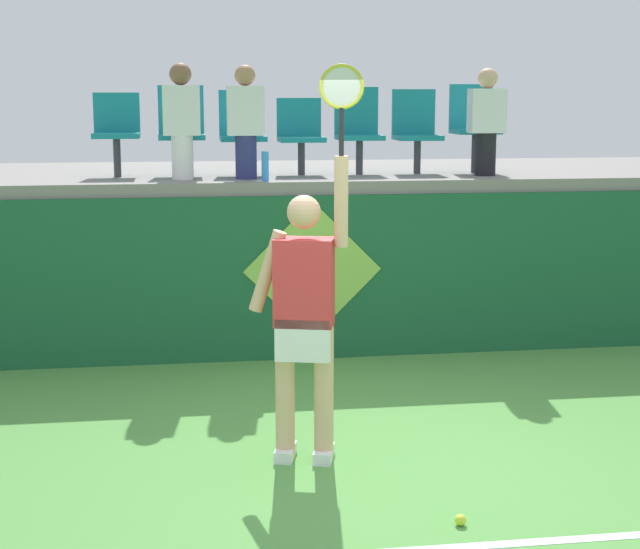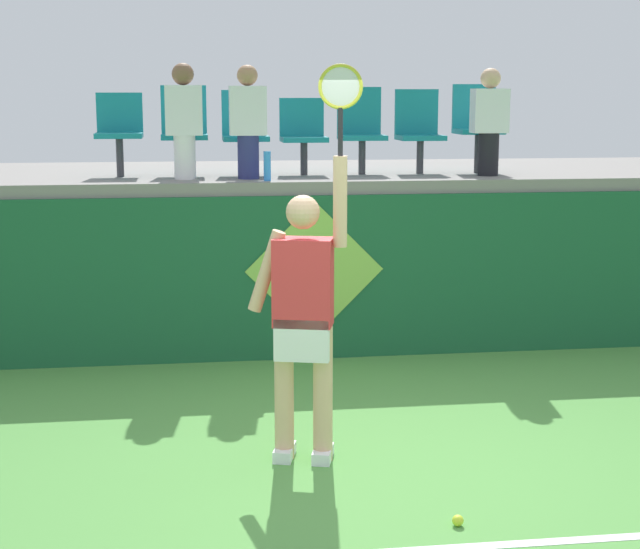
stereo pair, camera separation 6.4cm
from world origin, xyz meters
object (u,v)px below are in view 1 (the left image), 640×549
(water_bottle, at_px, (265,166))
(spectator_2, at_px, (487,120))
(stadium_chair_4, at_px, (358,128))
(stadium_chair_5, at_px, (416,128))
(spectator_1, at_px, (246,120))
(stadium_chair_1, at_px, (181,127))
(stadium_chair_2, at_px, (242,129))
(tennis_ball, at_px, (460,520))
(stadium_chair_3, at_px, (300,132))
(stadium_chair_6, at_px, (473,123))
(stadium_chair_0, at_px, (117,129))
(spectator_0, at_px, (182,119))
(tennis_player, at_px, (305,313))

(water_bottle, bearing_deg, spectator_2, 7.58)
(stadium_chair_4, relative_size, stadium_chair_5, 1.03)
(spectator_2, bearing_deg, stadium_chair_5, 144.35)
(spectator_1, bearing_deg, stadium_chair_1, 141.60)
(stadium_chair_2, xyz_separation_m, spectator_1, (0.00, -0.46, 0.10))
(stadium_chair_2, bearing_deg, stadium_chair_1, 179.77)
(tennis_ball, xyz_separation_m, stadium_chair_1, (-1.49, 4.59, 2.07))
(stadium_chair_3, bearing_deg, tennis_ball, -85.87)
(stadium_chair_6, bearing_deg, stadium_chair_0, -179.89)
(tennis_ball, relative_size, stadium_chair_4, 0.08)
(stadium_chair_5, distance_m, stadium_chair_6, 0.60)
(stadium_chair_4, relative_size, spectator_0, 0.80)
(stadium_chair_1, height_order, stadium_chair_5, stadium_chair_1)
(tennis_ball, distance_m, stadium_chair_1, 5.25)
(water_bottle, height_order, spectator_1, spectator_1)
(tennis_player, relative_size, spectator_0, 2.45)
(stadium_chair_6, bearing_deg, water_bottle, -161.83)
(stadium_chair_3, distance_m, spectator_2, 1.81)
(spectator_1, bearing_deg, stadium_chair_4, 22.11)
(tennis_player, distance_m, spectator_0, 3.33)
(stadium_chair_3, relative_size, spectator_1, 0.71)
(spectator_0, height_order, spectator_1, spectator_0)
(stadium_chair_4, xyz_separation_m, spectator_0, (-1.73, -0.43, 0.10))
(stadium_chair_1, xyz_separation_m, stadium_chair_6, (2.92, -0.00, 0.02))
(stadium_chair_1, relative_size, stadium_chair_2, 1.05)
(tennis_player, relative_size, stadium_chair_3, 3.49)
(stadium_chair_0, distance_m, spectator_2, 3.56)
(stadium_chair_1, bearing_deg, stadium_chair_5, -0.03)
(stadium_chair_0, bearing_deg, stadium_chair_6, 0.11)
(stadium_chair_5, bearing_deg, spectator_1, -165.00)
(stadium_chair_1, xyz_separation_m, spectator_1, (0.59, -0.47, 0.08))
(spectator_0, bearing_deg, stadium_chair_3, 19.91)
(water_bottle, xyz_separation_m, spectator_1, (-0.16, 0.25, 0.41))
(stadium_chair_1, bearing_deg, stadium_chair_4, 0.01)
(tennis_player, xyz_separation_m, stadium_chair_0, (-1.37, 3.44, 1.08))
(water_bottle, xyz_separation_m, spectator_0, (-0.74, 0.29, 0.42))
(stadium_chair_5, bearing_deg, stadium_chair_6, -0.19)
(stadium_chair_1, height_order, spectator_2, spectator_2)
(spectator_1, bearing_deg, water_bottle, -58.20)
(tennis_player, distance_m, water_bottle, 2.83)
(stadium_chair_6, distance_m, spectator_0, 2.95)
(stadium_chair_2, height_order, stadium_chair_4, stadium_chair_4)
(tennis_player, distance_m, spectator_2, 3.89)
(stadium_chair_6, distance_m, spectator_1, 2.37)
(tennis_player, height_order, stadium_chair_0, tennis_player)
(stadium_chair_6, bearing_deg, stadium_chair_4, 179.83)
(stadium_chair_0, height_order, stadium_chair_5, stadium_chair_5)
(tennis_ball, height_order, water_bottle, water_bottle)
(water_bottle, distance_m, stadium_chair_4, 1.27)
(stadium_chair_0, height_order, stadium_chair_2, stadium_chair_2)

